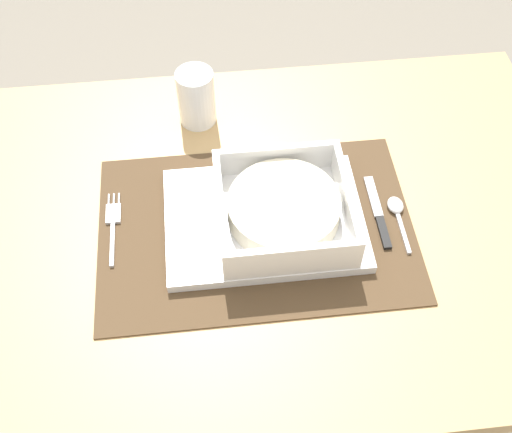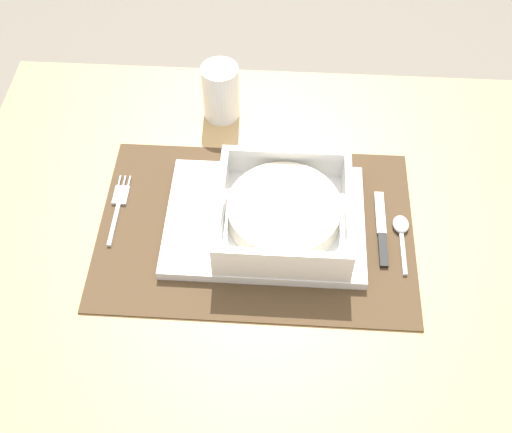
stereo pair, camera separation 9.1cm
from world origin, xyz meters
The scene contains 9 objects.
ground_plane centered at (0.00, 0.00, 0.00)m, with size 6.00×6.00×0.00m, color gray.
dining_table centered at (0.00, 0.00, 0.62)m, with size 0.96×0.68×0.73m.
placemat centered at (-0.03, -0.01, 0.73)m, with size 0.46×0.31×0.00m, color #4C3823.
serving_plate centered at (-0.01, -0.01, 0.74)m, with size 0.29×0.21×0.02m, color white.
porridge_bowl centered at (0.01, -0.02, 0.77)m, with size 0.19×0.19×0.06m.
fork centered at (-0.24, 0.02, 0.73)m, with size 0.02×0.13×0.00m.
spoon centered at (0.19, -0.01, 0.73)m, with size 0.02×0.11×0.01m.
butter_knife centered at (0.16, -0.02, 0.73)m, with size 0.01×0.14×0.01m.
drinking_glass centered at (-0.10, 0.22, 0.77)m, with size 0.06×0.06×0.10m.
Camera 2 is at (0.01, -0.56, 1.49)m, focal length 44.29 mm.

